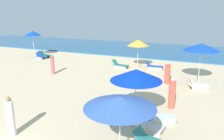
# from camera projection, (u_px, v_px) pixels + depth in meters

# --- Properties ---
(ocean) EXTENTS (60.00, 10.87, 0.12)m
(ocean) POSITION_uv_depth(u_px,v_px,m) (150.00, 50.00, 28.78)
(ocean) COLOR #245C90
(ocean) RESTS_ON ground_plane
(umbrella_0) EXTENTS (2.38, 2.38, 2.40)m
(umbrella_0) POSITION_uv_depth(u_px,v_px,m) (136.00, 75.00, 10.23)
(umbrella_0) COLOR silver
(umbrella_0) RESTS_ON ground_plane
(lounge_chair_0_0) EXTENTS (1.40, 0.75, 0.68)m
(lounge_chair_0_0) POSITION_uv_depth(u_px,v_px,m) (147.00, 125.00, 9.61)
(lounge_chair_0_0) COLOR silver
(lounge_chair_0_0) RESTS_ON ground_plane
(lounge_chair_0_1) EXTENTS (1.44, 1.16, 0.65)m
(lounge_chair_0_1) POSITION_uv_depth(u_px,v_px,m) (160.00, 117.00, 10.32)
(lounge_chair_0_1) COLOR silver
(lounge_chair_0_1) RESTS_ON ground_plane
(umbrella_1) EXTENTS (2.38, 2.38, 2.80)m
(umbrella_1) POSITION_uv_depth(u_px,v_px,m) (201.00, 47.00, 15.29)
(umbrella_1) COLOR silver
(umbrella_1) RESTS_ON ground_plane
(lounge_chair_1_0) EXTENTS (1.43, 1.11, 0.79)m
(lounge_chair_1_0) POSITION_uv_depth(u_px,v_px,m) (197.00, 85.00, 14.63)
(lounge_chair_1_0) COLOR silver
(lounge_chair_1_0) RESTS_ON ground_plane
(umbrella_2) EXTENTS (1.81, 1.81, 2.80)m
(umbrella_2) POSITION_uv_depth(u_px,v_px,m) (32.00, 33.00, 24.17)
(umbrella_2) COLOR silver
(umbrella_2) RESTS_ON ground_plane
(lounge_chair_2_0) EXTENTS (1.46, 0.85, 0.68)m
(lounge_chair_2_0) POSITION_uv_depth(u_px,v_px,m) (44.00, 55.00, 24.28)
(lounge_chair_2_0) COLOR silver
(lounge_chair_2_0) RESTS_ON ground_plane
(lounge_chair_2_1) EXTENTS (1.34, 0.96, 0.64)m
(lounge_chair_2_1) POSITION_uv_depth(u_px,v_px,m) (41.00, 56.00, 23.79)
(lounge_chair_2_1) COLOR silver
(lounge_chair_2_1) RESTS_ON ground_plane
(umbrella_3) EXTENTS (2.43, 2.43, 2.26)m
(umbrella_3) POSITION_uv_depth(u_px,v_px,m) (120.00, 102.00, 7.40)
(umbrella_3) COLOR silver
(umbrella_3) RESTS_ON ground_plane
(umbrella_4) EXTENTS (1.89, 1.89, 2.51)m
(umbrella_4) POSITION_uv_depth(u_px,v_px,m) (138.00, 43.00, 19.33)
(umbrella_4) COLOR silver
(umbrella_4) RESTS_ON ground_plane
(lounge_chair_4_0) EXTENTS (1.55, 0.77, 0.67)m
(lounge_chair_4_0) POSITION_uv_depth(u_px,v_px,m) (120.00, 65.00, 20.10)
(lounge_chair_4_0) COLOR silver
(lounge_chair_4_0) RESTS_ON ground_plane
(lounge_chair_4_1) EXTENTS (1.56, 0.74, 0.62)m
(lounge_chair_4_1) POSITION_uv_depth(u_px,v_px,m) (154.00, 66.00, 19.63)
(lounge_chair_4_1) COLOR silver
(lounge_chair_4_1) RESTS_ON ground_plane
(beachgoer_0) EXTENTS (0.45, 0.45, 1.68)m
(beachgoer_0) POSITION_uv_depth(u_px,v_px,m) (172.00, 94.00, 11.67)
(beachgoer_0) COLOR #E6523D
(beachgoer_0) RESTS_ON ground_plane
(beachgoer_1) EXTENTS (0.40, 0.40, 1.57)m
(beachgoer_1) POSITION_uv_depth(u_px,v_px,m) (52.00, 65.00, 17.91)
(beachgoer_1) COLOR #E05C60
(beachgoer_1) RESTS_ON ground_plane
(beachgoer_2) EXTENTS (0.52, 0.52, 1.56)m
(beachgoer_2) POSITION_uv_depth(u_px,v_px,m) (167.00, 73.00, 15.68)
(beachgoer_2) COLOR #F84A3B
(beachgoer_2) RESTS_ON ground_plane
(beachgoer_3) EXTENTS (0.43, 0.43, 1.70)m
(beachgoer_3) POSITION_uv_depth(u_px,v_px,m) (10.00, 118.00, 9.09)
(beachgoer_3) COLOR white
(beachgoer_3) RESTS_ON ground_plane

